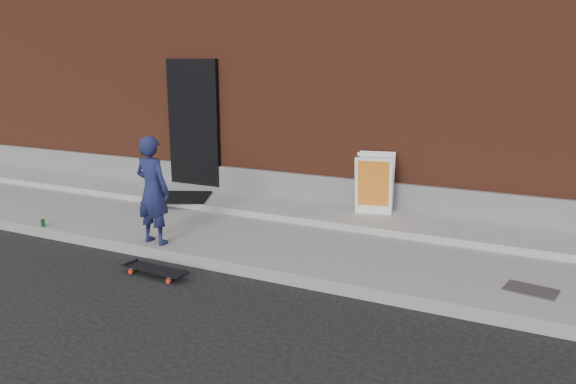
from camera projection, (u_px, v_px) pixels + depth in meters
The scene contains 10 objects.
ground at pixel (231, 274), 6.70m from camera, with size 80.00×80.00×0.00m, color black.
sidewalk at pixel (287, 234), 8.00m from camera, with size 20.00×3.00×0.15m, color gray.
apron at pixel (313, 211), 8.75m from camera, with size 20.00×1.20×0.10m, color gray.
building at pixel (399, 60), 12.23m from camera, with size 20.00×8.10×5.00m.
child at pixel (153, 190), 7.24m from camera, with size 0.52×0.34×1.42m, color #191D46.
skateboard at pixel (155, 270), 6.64m from camera, with size 0.86×0.27×0.10m.
pizza_sign at pixel (375, 183), 8.39m from camera, with size 0.67×0.74×0.91m.
soda_can at pixel (43, 223), 8.10m from camera, with size 0.06×0.06×0.11m, color #1B8B38.
doormat at pixel (178, 197), 9.38m from camera, with size 1.02×0.82×0.03m, color black.
utility_plate at pixel (531, 290), 5.85m from camera, with size 0.51×0.33×0.02m, color #57575C.
Camera 1 is at (3.41, -5.34, 2.49)m, focal length 35.00 mm.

